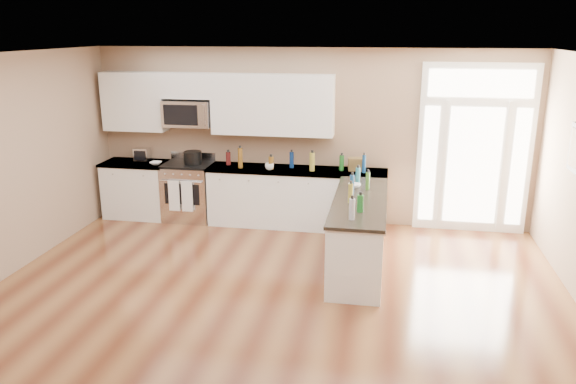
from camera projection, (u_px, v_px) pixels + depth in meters
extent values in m
plane|color=#5B2C19|center=(252.00, 348.00, 5.63)|extent=(8.00, 8.00, 0.00)
plane|color=#987A60|center=(309.00, 137.00, 9.01)|extent=(7.00, 0.00, 7.00)
plane|color=white|center=(246.00, 62.00, 4.84)|extent=(8.00, 8.00, 0.00)
cube|color=white|center=(138.00, 190.00, 9.47)|extent=(1.06, 0.62, 0.90)
cube|color=black|center=(140.00, 213.00, 9.59)|extent=(1.02, 0.52, 0.10)
cube|color=black|center=(136.00, 163.00, 9.34)|extent=(1.10, 0.66, 0.04)
cube|color=white|center=(297.00, 199.00, 9.01)|extent=(2.81, 0.62, 0.90)
cube|color=black|center=(296.00, 222.00, 9.12)|extent=(2.77, 0.52, 0.10)
cube|color=black|center=(297.00, 170.00, 8.88)|extent=(2.85, 0.66, 0.04)
cube|color=white|center=(359.00, 234.00, 7.46)|extent=(0.65, 2.28, 0.90)
cube|color=black|center=(358.00, 262.00, 7.57)|extent=(0.61, 2.18, 0.10)
cube|color=black|center=(360.00, 200.00, 7.33)|extent=(0.69, 2.32, 0.04)
cube|color=white|center=(135.00, 102.00, 9.20)|extent=(1.04, 0.33, 0.95)
cube|color=white|center=(272.00, 105.00, 8.80)|extent=(1.94, 0.33, 0.95)
cube|color=white|center=(188.00, 86.00, 8.96)|extent=(0.82, 0.33, 0.40)
cube|color=silver|center=(188.00, 113.00, 9.05)|extent=(0.78, 0.40, 0.42)
cube|color=black|center=(180.00, 115.00, 8.87)|extent=(0.56, 0.01, 0.32)
cube|color=white|center=(474.00, 149.00, 8.57)|extent=(1.70, 0.08, 2.60)
cube|color=white|center=(473.00, 166.00, 8.59)|extent=(0.78, 0.02, 1.80)
cube|color=white|center=(429.00, 164.00, 8.70)|extent=(0.22, 0.02, 1.80)
cube|color=white|center=(518.00, 168.00, 8.48)|extent=(0.22, 0.02, 1.80)
cube|color=white|center=(481.00, 83.00, 8.24)|extent=(1.50, 0.02, 0.40)
cube|color=#9E6A3F|center=(576.00, 150.00, 6.64)|extent=(0.01, 0.46, 0.46)
cube|color=silver|center=(189.00, 192.00, 9.32)|extent=(0.78, 0.64, 0.92)
cube|color=black|center=(188.00, 165.00, 9.18)|extent=(0.78, 0.60, 0.03)
cube|color=silver|center=(193.00, 156.00, 9.45)|extent=(0.78, 0.04, 0.14)
cube|color=black|center=(182.00, 194.00, 8.99)|extent=(0.58, 0.01, 0.34)
cylinder|color=silver|center=(181.00, 182.00, 8.91)|extent=(0.70, 0.02, 0.02)
cube|color=white|center=(174.00, 196.00, 8.99)|extent=(0.18, 0.02, 0.50)
cube|color=white|center=(187.00, 196.00, 8.95)|extent=(0.18, 0.02, 0.50)
cylinder|color=black|center=(193.00, 157.00, 9.13)|extent=(0.29, 0.29, 0.22)
cube|color=silver|center=(142.00, 154.00, 9.42)|extent=(0.25, 0.20, 0.21)
cube|color=brown|center=(356.00, 164.00, 8.77)|extent=(0.26, 0.20, 0.20)
imported|color=white|center=(156.00, 163.00, 9.15)|extent=(0.20, 0.20, 0.05)
imported|color=white|center=(354.00, 186.00, 7.83)|extent=(0.18, 0.18, 0.05)
imported|color=white|center=(269.00, 166.00, 8.81)|extent=(0.18, 0.18, 0.11)
cylinder|color=#19591E|center=(342.00, 163.00, 8.76)|extent=(0.07, 0.07, 0.24)
cylinder|color=navy|center=(364.00, 164.00, 8.61)|extent=(0.06, 0.06, 0.28)
cylinder|color=brown|center=(240.00, 158.00, 8.90)|extent=(0.08, 0.08, 0.32)
cylinder|color=olive|center=(351.00, 193.00, 7.12)|extent=(0.06, 0.06, 0.25)
cylinder|color=#26727F|center=(358.00, 176.00, 8.02)|extent=(0.07, 0.07, 0.23)
cylinder|color=#591919|center=(228.00, 158.00, 9.13)|extent=(0.08, 0.08, 0.21)
cylinder|color=#B2B2B7|center=(352.00, 209.00, 6.50)|extent=(0.07, 0.07, 0.25)
cylinder|color=navy|center=(292.00, 160.00, 8.93)|extent=(0.07, 0.07, 0.25)
cylinder|color=#3F7226|center=(368.00, 181.00, 7.71)|extent=(0.06, 0.06, 0.24)
cylinder|color=#19591E|center=(360.00, 203.00, 6.78)|extent=(0.08, 0.08, 0.21)
cylinder|color=navy|center=(352.00, 186.00, 7.40)|extent=(0.06, 0.06, 0.29)
cylinder|color=brown|center=(271.00, 163.00, 8.83)|extent=(0.08, 0.08, 0.20)
cylinder|color=olive|center=(312.00, 162.00, 8.72)|extent=(0.08, 0.08, 0.29)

